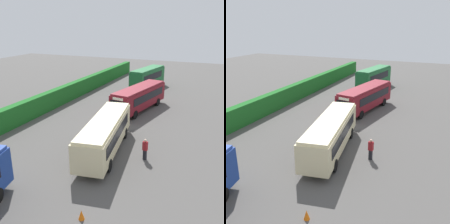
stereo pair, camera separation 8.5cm
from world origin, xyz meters
The scene contains 8 objects.
ground_plane centered at (0.00, 0.00, 0.00)m, with size 105.68×105.68×0.00m, color #514F4C.
bus_cream centered at (-4.13, -1.27, 1.73)m, with size 10.54×4.10×2.98m.
bus_maroon centered at (7.87, -0.43, 1.75)m, with size 10.29×4.19×3.02m.
bus_green centered at (19.77, 1.93, 1.90)m, with size 9.03×3.68×3.33m.
person_right centered at (-4.22, -4.83, 0.97)m, with size 0.32×0.43×1.81m.
person_far centered at (17.53, -0.34, 1.01)m, with size 0.47×0.40×1.89m.
hedge_row centered at (0.00, 10.12, 1.14)m, with size 64.84×1.01×2.29m, color #1C6421.
traffic_cone centered at (-12.42, -3.55, 0.30)m, with size 0.36×0.36×0.60m, color orange.
Camera 2 is at (-23.38, -10.25, 10.78)m, focal length 43.50 mm.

